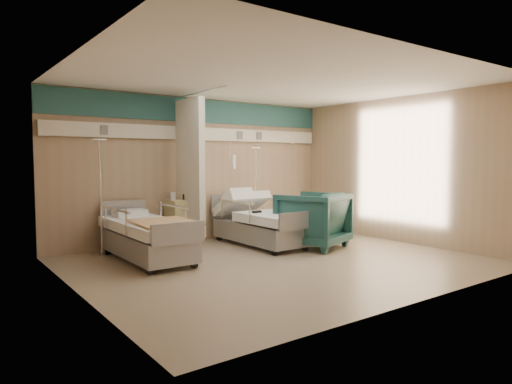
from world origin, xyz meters
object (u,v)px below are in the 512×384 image
visitor_armchair (313,220)px  iv_stand_left (102,232)px  bed_left (148,241)px  bedside_cabinet (182,222)px  iv_stand_right (256,218)px  bed_right (260,228)px

visitor_armchair → iv_stand_left: size_ratio=0.57×
bed_left → iv_stand_left: 0.93m
bedside_cabinet → iv_stand_left: (-1.53, -0.11, -0.03)m
visitor_armchair → iv_stand_right: bearing=-103.5°
bed_left → bedside_cabinet: bearing=40.6°
bed_right → bedside_cabinet: 1.46m
visitor_armchair → iv_stand_right: size_ratio=0.60×
bed_left → bed_right: bearing=0.0°
bed_right → iv_stand_right: iv_stand_right is taller
bed_right → iv_stand_left: (-2.68, 0.79, 0.08)m
bedside_cabinet → iv_stand_right: iv_stand_right is taller
visitor_armchair → iv_stand_left: 3.67m
bedside_cabinet → visitor_armchair: size_ratio=0.77×
bed_right → iv_stand_right: size_ratio=1.17×
bedside_cabinet → iv_stand_right: 1.65m
iv_stand_right → iv_stand_left: 3.18m
visitor_armchair → iv_stand_right: iv_stand_right is taller
bedside_cabinet → iv_stand_left: bearing=-176.1°
visitor_armchair → bedside_cabinet: bearing=-61.4°
iv_stand_right → bed_left: bearing=-163.1°
visitor_armchair → iv_stand_left: bearing=-43.8°
bed_left → bedside_cabinet: 1.39m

